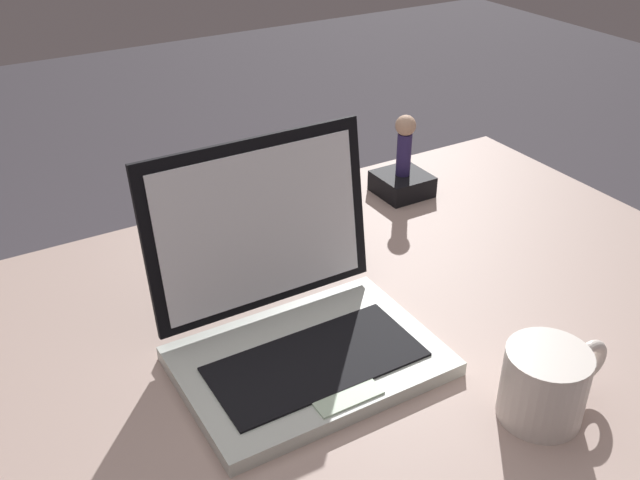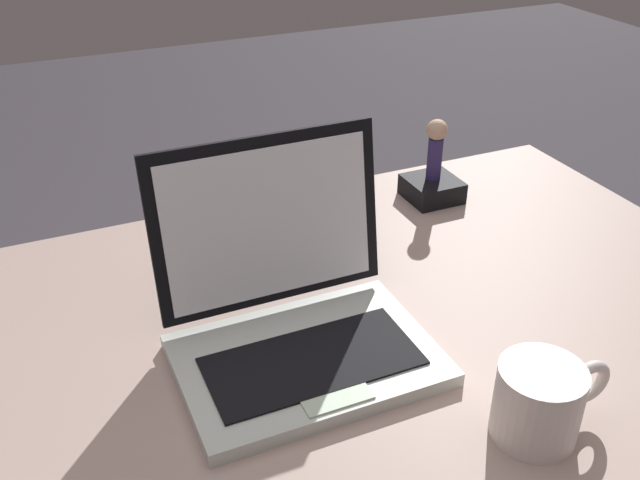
% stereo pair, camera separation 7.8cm
% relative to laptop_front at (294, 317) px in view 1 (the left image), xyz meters
% --- Properties ---
extents(desk, '(1.51, 0.78, 0.72)m').
position_rel_laptop_front_xyz_m(desk, '(-0.10, 0.00, -0.12)').
color(desk, tan).
rests_on(desk, ground).
extents(laptop_front, '(0.30, 0.24, 0.24)m').
position_rel_laptop_front_xyz_m(laptop_front, '(0.00, 0.00, 0.00)').
color(laptop_front, beige).
rests_on(laptop_front, desk).
extents(figurine_stand, '(0.08, 0.08, 0.04)m').
position_rel_laptop_front_xyz_m(figurine_stand, '(0.36, 0.28, -0.03)').
color(figurine_stand, black).
rests_on(figurine_stand, desk).
extents(figurine, '(0.03, 0.03, 0.11)m').
position_rel_laptop_front_xyz_m(figurine, '(0.36, 0.28, 0.05)').
color(figurine, navy).
rests_on(figurine, figurine_stand).
extents(coffee_mug, '(0.14, 0.09, 0.08)m').
position_rel_laptop_front_xyz_m(coffee_mug, '(0.18, -0.23, -0.01)').
color(coffee_mug, silver).
rests_on(coffee_mug, desk).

